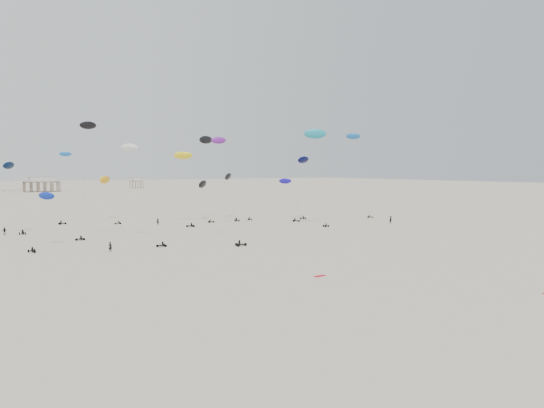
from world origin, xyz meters
TOP-DOWN VIEW (x-y plane):
  - ground_plane at (0.00, 200.00)m, footprint 900.00×900.00m
  - pavilion_main at (-10.00, 350.00)m, footprint 21.00×13.00m
  - pavilion_small at (60.00, 380.00)m, footprint 9.00×7.00m
  - rig_0 at (48.45, 117.18)m, footprint 4.78×13.10m
  - rig_1 at (-47.92, 120.87)m, footprint 5.04×5.78m
  - rig_3 at (-45.75, 94.66)m, footprint 5.99×9.33m
  - rig_4 at (25.62, 113.52)m, footprint 9.00×6.76m
  - rig_5 at (-33.05, 144.05)m, footprint 6.44×14.25m
  - rig_6 at (19.40, 98.30)m, footprint 6.01×5.67m
  - rig_7 at (25.79, 119.66)m, footprint 5.51×7.61m
  - rig_8 at (-27.51, 95.38)m, footprint 4.48×17.08m
  - rig_9 at (-12.93, 82.97)m, footprint 3.48×12.26m
  - rig_10 at (-35.84, 103.28)m, footprint 5.56×3.52m
  - rig_11 at (-21.88, 142.96)m, footprint 4.88×17.61m
  - rig_12 at (1.39, 127.55)m, footprint 5.33×11.33m
  - rig_13 at (5.03, 129.91)m, footprint 7.30×14.57m
  - rig_14 at (10.75, 129.19)m, footprint 5.57×12.47m
  - rig_15 at (-6.23, 122.80)m, footprint 6.54×14.33m
  - spectator_0 at (-36.17, 84.04)m, footprint 0.91×0.91m
  - spectator_1 at (41.49, 94.09)m, footprint 1.13×0.67m
  - spectator_2 at (-50.03, 120.44)m, footprint 1.36×1.17m
  - spectator_3 at (-13.65, 123.26)m, footprint 0.74×0.51m
  - grounded_kite_b at (-17.19, 47.35)m, footprint 1.89×0.98m

SIDE VIEW (x-z plane):
  - ground_plane at x=0.00m, z-range 0.00..0.00m
  - spectator_0 at x=-36.17m, z-range -1.05..1.05m
  - spectator_1 at x=41.49m, z-range -1.14..1.14m
  - spectator_2 at x=-50.03m, z-range -1.02..1.02m
  - spectator_3 at x=-13.65m, z-range -1.02..1.02m
  - grounded_kite_b at x=-17.19m, z-range -0.04..0.04m
  - pavilion_small at x=60.00m, z-range -0.51..7.49m
  - pavilion_main at x=-10.00m, z-range -0.68..9.12m
  - rig_3 at x=-45.75m, z-range 0.92..12.13m
  - rig_7 at x=25.79m, z-range 1.85..13.94m
  - rig_12 at x=1.39m, z-range 3.05..15.50m
  - rig_9 at x=-12.93m, z-range -0.83..21.06m
  - rig_11 at x=-21.88m, z-range 1.66..19.20m
  - rig_1 at x=-47.92m, z-range 2.39..18.86m
  - rig_14 at x=10.75m, z-range 3.72..18.41m
  - rig_5 at x=-33.05m, z-range 0.38..22.04m
  - rig_8 at x=-27.51m, z-range 2.70..25.50m
  - rig_4 at x=25.62m, z-range 4.91..23.40m
  - rig_15 at x=-6.23m, z-range 4.81..25.42m
  - rig_10 at x=-35.84m, z-range 4.83..29.52m
  - rig_13 at x=5.03m, z-range 6.31..31.54m
  - rig_0 at x=48.45m, z-range 7.96..34.38m
  - rig_6 at x=19.40m, z-range 8.78..33.69m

